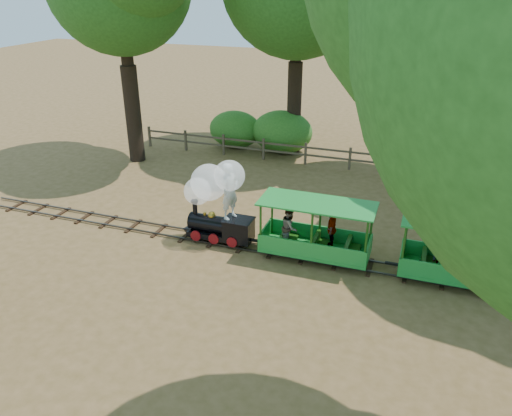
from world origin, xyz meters
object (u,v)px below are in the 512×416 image
(locomotive, at_px, (215,195))
(carriage_front, at_px, (312,235))
(carriage_rear, at_px, (461,259))
(fence, at_px, (327,154))

(locomotive, distance_m, carriage_front, 3.24)
(carriage_rear, bearing_deg, locomotive, 179.73)
(locomotive, relative_size, carriage_rear, 0.83)
(carriage_rear, height_order, fence, carriage_rear)
(carriage_front, bearing_deg, fence, 98.71)
(carriage_rear, distance_m, fence, 9.62)
(locomotive, height_order, fence, locomotive)
(carriage_rear, bearing_deg, carriage_front, -179.69)
(locomotive, bearing_deg, carriage_front, -1.04)
(fence, bearing_deg, locomotive, -103.58)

